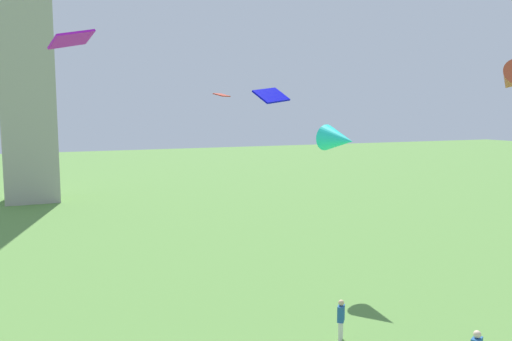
{
  "coord_description": "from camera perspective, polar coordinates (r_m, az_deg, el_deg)",
  "views": [
    {
      "loc": [
        -9.37,
        3.34,
        8.66
      ],
      "look_at": [
        -1.46,
        21.29,
        6.4
      ],
      "focal_mm": 36.09,
      "sensor_mm": 36.0,
      "label": 1
    }
  ],
  "objects": [
    {
      "name": "kite_flying_0",
      "position": [
        21.59,
        1.71,
        8.31
      ],
      "size": [
        1.66,
        1.3,
        0.74
      ],
      "rotation": [
        0.0,
        0.0,
        3.52
      ],
      "color": "#0407E2"
    },
    {
      "name": "person_2",
      "position": [
        20.45,
        9.39,
        -15.78
      ],
      "size": [
        0.45,
        0.47,
        1.6
      ],
      "rotation": [
        0.0,
        0.0,
        0.87
      ],
      "color": "silver",
      "rests_on": "ground_plane"
    },
    {
      "name": "kite_flying_6",
      "position": [
        26.95,
        9.16,
        3.42
      ],
      "size": [
        1.78,
        2.28,
        1.51
      ],
      "rotation": [
        0.0,
        0.0,
        0.21
      ],
      "color": "#21E7D6"
    },
    {
      "name": "kite_flying_1",
      "position": [
        24.75,
        -3.82,
        8.35
      ],
      "size": [
        0.96,
        0.93,
        0.18
      ],
      "rotation": [
        0.0,
        0.0,
        0.71
      ],
      "color": "#B52816"
    },
    {
      "name": "kite_flying_3",
      "position": [
        18.12,
        -19.76,
        13.53
      ],
      "size": [
        1.48,
        1.33,
        0.7
      ],
      "rotation": [
        0.0,
        0.0,
        3.52
      ],
      "color": "#B112CC"
    },
    {
      "name": "kite_flying_5",
      "position": [
        22.12,
        26.47,
        8.97
      ],
      "size": [
        1.84,
        2.05,
        1.53
      ],
      "rotation": [
        0.0,
        0.0,
        2.57
      ],
      "color": "#BF442B"
    }
  ]
}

